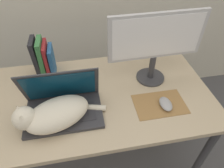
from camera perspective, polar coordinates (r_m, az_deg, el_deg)
The scene contains 7 objects.
desk at distance 1.21m, azimuth -5.02°, elevation -5.66°, with size 1.35×0.72×0.75m.
laptop at distance 1.06m, azimuth -13.78°, elevation -5.88°, with size 0.39×0.25×0.25m.
cat at distance 1.01m, azimuth -16.50°, elevation -8.27°, with size 0.44×0.29×0.15m.
external_monitor at distance 1.13m, azimuth 12.49°, elevation 11.55°, with size 0.54×0.17×0.42m.
mousepad at distance 1.13m, azimuth 13.43°, elevation -5.58°, with size 0.28×0.18×0.00m.
computer_mouse at distance 1.12m, azimuth 15.10°, elevation -5.50°, with size 0.06×0.10×0.03m.
book_row at distance 1.29m, azimuth -18.96°, elevation 6.77°, with size 0.11×0.14×0.25m.
Camera 1 is at (-0.04, -0.45, 1.58)m, focal length 32.00 mm.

